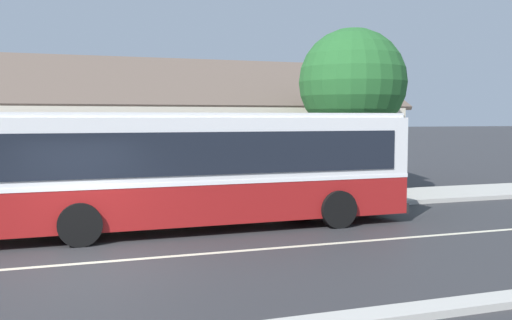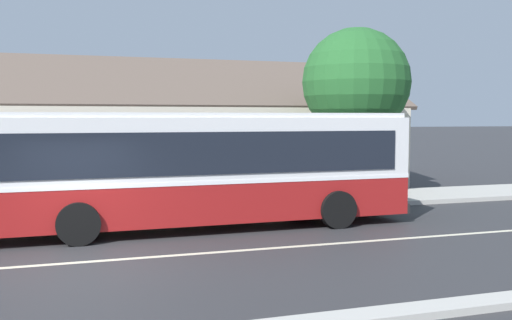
# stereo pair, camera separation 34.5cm
# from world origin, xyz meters

# --- Properties ---
(ground_plane) EXTENTS (300.00, 300.00, 0.00)m
(ground_plane) POSITION_xyz_m (0.00, 0.00, 0.00)
(ground_plane) COLOR #2D2D30
(sidewalk_far) EXTENTS (60.00, 3.00, 0.15)m
(sidewalk_far) POSITION_xyz_m (0.00, 6.00, 0.07)
(sidewalk_far) COLOR #ADAAA3
(sidewalk_far) RESTS_ON ground
(lane_divider_stripe) EXTENTS (60.00, 0.16, 0.01)m
(lane_divider_stripe) POSITION_xyz_m (0.00, 0.00, 0.00)
(lane_divider_stripe) COLOR beige
(lane_divider_stripe) RESTS_ON ground
(community_building) EXTENTS (23.57, 9.17, 6.56)m
(community_building) POSITION_xyz_m (1.76, 13.24, 1.80)
(community_building) COLOR beige
(community_building) RESTS_ON ground
(transit_bus) EXTENTS (11.33, 2.85, 3.05)m
(transit_bus) POSITION_xyz_m (3.07, 2.90, 1.64)
(transit_bus) COLOR maroon
(transit_bus) RESTS_ON ground
(street_tree_primary) EXTENTS (3.92, 3.92, 6.17)m
(street_tree_primary) POSITION_xyz_m (9.65, 6.82, 4.11)
(street_tree_primary) COLOR #4C3828
(street_tree_primary) RESTS_ON ground
(bus_stop_sign) EXTENTS (0.36, 0.07, 2.40)m
(bus_stop_sign) POSITION_xyz_m (9.37, 4.99, 1.64)
(bus_stop_sign) COLOR gray
(bus_stop_sign) RESTS_ON sidewalk_far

